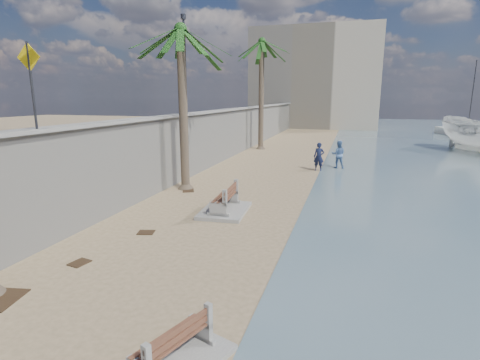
{
  "coord_description": "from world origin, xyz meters",
  "views": [
    {
      "loc": [
        3.77,
        -7.25,
        4.54
      ],
      "look_at": [
        -0.5,
        7.0,
        1.2
      ],
      "focal_mm": 28.0,
      "sensor_mm": 36.0,
      "label": 1
    }
  ],
  "objects_px": {
    "person_b": "(338,153)",
    "yacht_far": "(464,133)",
    "palm_mid": "(181,31)",
    "palm_back": "(262,43)",
    "bench_near": "(173,347)",
    "bench_far": "(225,201)",
    "person_a": "(319,155)",
    "sailboat_west": "(468,129)"
  },
  "relations": [
    {
      "from": "palm_mid",
      "to": "palm_back",
      "type": "height_order",
      "value": "palm_back"
    },
    {
      "from": "palm_mid",
      "to": "yacht_far",
      "type": "distance_m",
      "value": 38.92
    },
    {
      "from": "palm_back",
      "to": "person_a",
      "type": "height_order",
      "value": "palm_back"
    },
    {
      "from": "bench_far",
      "to": "person_a",
      "type": "height_order",
      "value": "person_a"
    },
    {
      "from": "bench_near",
      "to": "sailboat_west",
      "type": "xyz_separation_m",
      "value": [
        17.25,
        50.89,
        -0.05
      ]
    },
    {
      "from": "person_b",
      "to": "bench_near",
      "type": "bearing_deg",
      "value": 80.22
    },
    {
      "from": "palm_mid",
      "to": "person_a",
      "type": "xyz_separation_m",
      "value": [
        5.97,
        6.63,
        -6.44
      ]
    },
    {
      "from": "bench_far",
      "to": "palm_back",
      "type": "distance_m",
      "value": 20.36
    },
    {
      "from": "palm_mid",
      "to": "palm_back",
      "type": "xyz_separation_m",
      "value": [
        0.2,
        15.18,
        1.38
      ]
    },
    {
      "from": "person_a",
      "to": "yacht_far",
      "type": "bearing_deg",
      "value": 67.21
    },
    {
      "from": "palm_back",
      "to": "yacht_far",
      "type": "distance_m",
      "value": 27.81
    },
    {
      "from": "palm_back",
      "to": "person_b",
      "type": "xyz_separation_m",
      "value": [
        6.88,
        -7.27,
        -7.85
      ]
    },
    {
      "from": "bench_far",
      "to": "palm_mid",
      "type": "height_order",
      "value": "palm_mid"
    },
    {
      "from": "person_a",
      "to": "sailboat_west",
      "type": "xyz_separation_m",
      "value": [
        16.42,
        32.61,
        -0.7
      ]
    },
    {
      "from": "sailboat_west",
      "to": "palm_mid",
      "type": "bearing_deg",
      "value": -119.71
    },
    {
      "from": "bench_far",
      "to": "yacht_far",
      "type": "distance_m",
      "value": 39.49
    },
    {
      "from": "bench_far",
      "to": "sailboat_west",
      "type": "distance_m",
      "value": 46.54
    },
    {
      "from": "person_b",
      "to": "yacht_far",
      "type": "distance_m",
      "value": 27.87
    },
    {
      "from": "palm_mid",
      "to": "sailboat_west",
      "type": "height_order",
      "value": "sailboat_west"
    },
    {
      "from": "palm_mid",
      "to": "yacht_far",
      "type": "relative_size",
      "value": 1.01
    },
    {
      "from": "palm_mid",
      "to": "yacht_far",
      "type": "bearing_deg",
      "value": 57.95
    },
    {
      "from": "palm_mid",
      "to": "palm_back",
      "type": "bearing_deg",
      "value": 89.24
    },
    {
      "from": "person_a",
      "to": "sailboat_west",
      "type": "height_order",
      "value": "sailboat_west"
    },
    {
      "from": "bench_near",
      "to": "person_b",
      "type": "bearing_deg",
      "value": 84.32
    },
    {
      "from": "bench_near",
      "to": "sailboat_west",
      "type": "height_order",
      "value": "sailboat_west"
    },
    {
      "from": "person_a",
      "to": "person_b",
      "type": "height_order",
      "value": "person_a"
    },
    {
      "from": "palm_mid",
      "to": "person_b",
      "type": "distance_m",
      "value": 12.43
    },
    {
      "from": "palm_mid",
      "to": "palm_back",
      "type": "relative_size",
      "value": 0.85
    },
    {
      "from": "sailboat_west",
      "to": "person_a",
      "type": "bearing_deg",
      "value": -116.73
    },
    {
      "from": "palm_back",
      "to": "sailboat_west",
      "type": "height_order",
      "value": "palm_back"
    },
    {
      "from": "bench_far",
      "to": "yacht_far",
      "type": "xyz_separation_m",
      "value": [
        17.15,
        35.57,
        -0.11
      ]
    },
    {
      "from": "bench_far",
      "to": "person_a",
      "type": "relative_size",
      "value": 1.31
    },
    {
      "from": "bench_far",
      "to": "sailboat_west",
      "type": "xyz_separation_m",
      "value": [
        19.24,
        42.38,
        -0.15
      ]
    },
    {
      "from": "bench_far",
      "to": "palm_back",
      "type": "bearing_deg",
      "value": 99.15
    },
    {
      "from": "bench_near",
      "to": "yacht_far",
      "type": "bearing_deg",
      "value": 71.01
    },
    {
      "from": "bench_near",
      "to": "person_b",
      "type": "height_order",
      "value": "person_b"
    },
    {
      "from": "bench_near",
      "to": "palm_mid",
      "type": "relative_size",
      "value": 0.27
    },
    {
      "from": "palm_back",
      "to": "sailboat_west",
      "type": "relative_size",
      "value": 1.09
    },
    {
      "from": "yacht_far",
      "to": "bench_near",
      "type": "bearing_deg",
      "value": 141.43
    },
    {
      "from": "palm_mid",
      "to": "yacht_far",
      "type": "height_order",
      "value": "palm_mid"
    },
    {
      "from": "yacht_far",
      "to": "palm_back",
      "type": "bearing_deg",
      "value": 111.05
    },
    {
      "from": "bench_near",
      "to": "person_a",
      "type": "bearing_deg",
      "value": 87.4
    }
  ]
}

